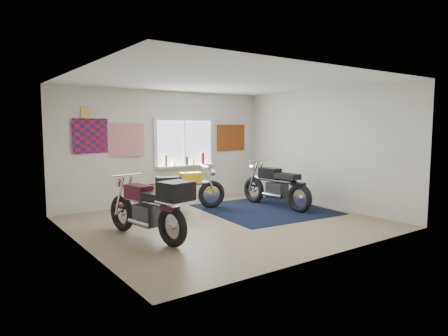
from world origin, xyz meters
TOP-DOWN VIEW (x-y plane):
  - ground at (0.00, 0.00)m, footprint 5.50×5.50m
  - room_shell at (0.00, 0.00)m, footprint 5.50×5.50m
  - navy_rug at (1.39, 0.44)m, footprint 2.72×2.81m
  - window_assembly at (0.50, 2.47)m, footprint 1.66×0.17m
  - oil_bottles at (0.66, 2.40)m, footprint 1.12×0.09m
  - flag_display at (-1.90, 2.48)m, footprint 1.60×0.10m
  - triumph_poster at (1.95, 2.48)m, footprint 0.90×0.03m
  - yellow_triumph at (-0.13, 1.47)m, footprint 1.93×0.73m
  - black_chrome_bike at (1.75, 0.49)m, footprint 0.63×2.07m
  - maroon_tourer at (-1.72, -0.29)m, footprint 0.82×2.05m

SIDE VIEW (x-z plane):
  - ground at x=0.00m, z-range 0.00..0.00m
  - navy_rug at x=1.39m, z-range 0.00..0.01m
  - yellow_triumph at x=-0.13m, z-range -0.06..0.93m
  - black_chrome_bike at x=1.75m, z-range -0.07..1.00m
  - maroon_tourer at x=-1.72m, z-range 0.02..1.06m
  - oil_bottles at x=0.66m, z-range 0.88..1.18m
  - window_assembly at x=0.50m, z-range 0.74..2.00m
  - triumph_poster at x=1.95m, z-range 1.20..1.90m
  - room_shell at x=0.00m, z-range -1.11..4.39m
  - flag_display at x=-1.90m, z-range 1.56..2.73m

